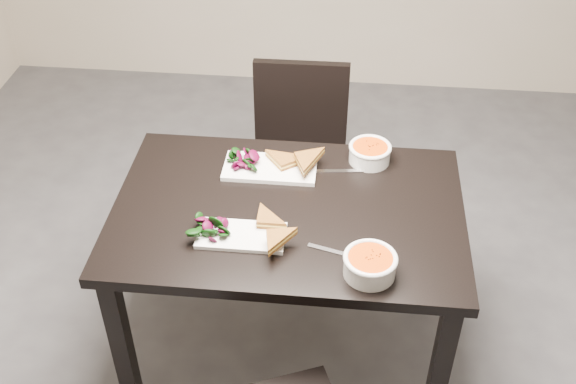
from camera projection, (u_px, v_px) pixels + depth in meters
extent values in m
cube|color=black|center=(288.00, 212.00, 2.38)|extent=(1.20, 0.80, 0.04)
cube|color=black|center=(123.00, 348.00, 2.40)|extent=(0.06, 0.06, 0.71)
cube|color=black|center=(439.00, 374.00, 2.31)|extent=(0.06, 0.06, 0.71)
cube|color=black|center=(169.00, 220.00, 2.92)|extent=(0.06, 0.06, 0.71)
cube|color=black|center=(427.00, 237.00, 2.84)|extent=(0.06, 0.06, 0.71)
cube|color=black|center=(297.00, 167.00, 3.08)|extent=(0.42, 0.42, 0.04)
cube|color=black|center=(253.00, 230.00, 3.10)|extent=(0.04, 0.04, 0.41)
cube|color=black|center=(334.00, 235.00, 3.07)|extent=(0.04, 0.04, 0.41)
cube|color=black|center=(263.00, 180.00, 3.38)|extent=(0.04, 0.04, 0.41)
cube|color=black|center=(337.00, 185.00, 3.35)|extent=(0.04, 0.04, 0.41)
cube|color=black|center=(301.00, 103.00, 3.09)|extent=(0.42, 0.04, 0.40)
cube|color=white|center=(241.00, 236.00, 2.25)|extent=(0.29, 0.14, 0.01)
cylinder|color=white|center=(370.00, 266.00, 2.11)|extent=(0.16, 0.16, 0.06)
cylinder|color=red|center=(370.00, 260.00, 2.09)|extent=(0.14, 0.14, 0.02)
torus|color=white|center=(371.00, 258.00, 2.08)|extent=(0.17, 0.17, 0.02)
cube|color=silver|center=(335.00, 252.00, 2.20)|extent=(0.18, 0.06, 0.00)
cube|color=white|center=(270.00, 168.00, 2.53)|extent=(0.34, 0.17, 0.02)
cylinder|color=white|center=(370.00, 154.00, 2.56)|extent=(0.15, 0.15, 0.06)
cylinder|color=red|center=(370.00, 149.00, 2.55)|extent=(0.13, 0.13, 0.02)
torus|color=white|center=(370.00, 147.00, 2.54)|extent=(0.16, 0.16, 0.02)
cube|color=silver|center=(340.00, 171.00, 2.53)|extent=(0.18, 0.04, 0.00)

